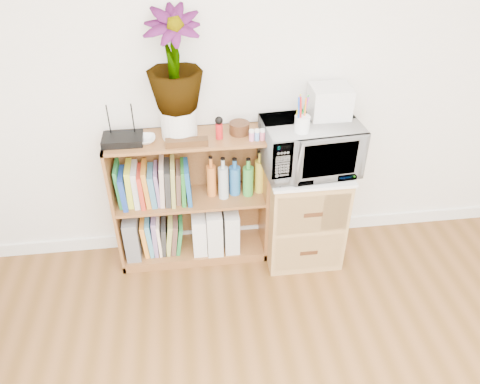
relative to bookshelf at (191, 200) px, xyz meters
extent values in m
cube|color=white|center=(0.35, 0.14, -0.42)|extent=(4.00, 0.02, 0.10)
cube|color=brown|center=(0.00, 0.00, 0.00)|extent=(1.00, 0.30, 0.95)
cube|color=#9E7542|center=(0.75, -0.08, -0.12)|extent=(0.50, 0.45, 0.70)
imported|color=silver|center=(0.75, -0.08, 0.40)|extent=(0.61, 0.44, 0.32)
cylinder|color=white|center=(0.66, -0.18, 0.61)|extent=(0.09, 0.09, 0.10)
cube|color=silver|center=(0.87, 0.00, 0.66)|extent=(0.24, 0.20, 0.19)
cube|color=black|center=(-0.38, -0.02, 0.50)|extent=(0.24, 0.16, 0.04)
imported|color=white|center=(-0.25, -0.03, 0.49)|extent=(0.13, 0.13, 0.03)
cylinder|color=silver|center=(-0.04, 0.02, 0.57)|extent=(0.21, 0.21, 0.18)
imported|color=#3C7F33|center=(-0.04, 0.02, 0.94)|extent=(0.32, 0.32, 0.57)
cube|color=#3D2510|center=(0.00, -0.10, 0.50)|extent=(0.25, 0.06, 0.04)
cylinder|color=#B51619|center=(0.20, -0.04, 0.52)|extent=(0.04, 0.04, 0.10)
cylinder|color=#37200F|center=(0.32, 0.01, 0.51)|extent=(0.12, 0.12, 0.07)
cube|color=pink|center=(0.42, -0.09, 0.50)|extent=(0.10, 0.04, 0.05)
cube|color=slate|center=(-0.42, 0.00, -0.25)|extent=(0.09, 0.25, 0.32)
cube|color=silver|center=(0.04, -0.01, -0.26)|extent=(0.09, 0.24, 0.30)
cube|color=silver|center=(0.14, -0.01, -0.24)|extent=(0.11, 0.27, 0.33)
cube|color=silver|center=(0.26, -0.01, -0.25)|extent=(0.10, 0.25, 0.31)
cube|color=#217E39|center=(-0.45, 0.00, 0.16)|extent=(0.03, 0.20, 0.27)
cube|color=navy|center=(-0.42, 0.00, 0.14)|extent=(0.04, 0.20, 0.24)
cube|color=yellow|center=(-0.38, 0.00, 0.16)|extent=(0.04, 0.20, 0.26)
cube|color=beige|center=(-0.34, 0.00, 0.16)|extent=(0.03, 0.20, 0.26)
cube|color=red|center=(-0.31, 0.00, 0.15)|extent=(0.03, 0.20, 0.24)
cube|color=orange|center=(-0.28, 0.00, 0.16)|extent=(0.04, 0.20, 0.26)
cube|color=teal|center=(-0.24, 0.00, 0.14)|extent=(0.05, 0.20, 0.23)
cube|color=slate|center=(-0.21, 0.00, 0.15)|extent=(0.03, 0.20, 0.24)
cube|color=#C4A898|center=(-0.18, 0.00, 0.17)|extent=(0.04, 0.20, 0.29)
cube|color=#282828|center=(-0.14, 0.00, 0.16)|extent=(0.05, 0.20, 0.26)
cube|color=olive|center=(-0.11, 0.00, 0.17)|extent=(0.04, 0.20, 0.30)
cube|color=brown|center=(-0.08, 0.00, 0.14)|extent=(0.04, 0.20, 0.23)
cube|color=#1D6D25|center=(-0.04, 0.00, 0.15)|extent=(0.03, 0.20, 0.26)
cube|color=#174D8C|center=(-0.01, 0.00, 0.16)|extent=(0.04, 0.20, 0.26)
cylinder|color=orange|center=(0.14, 0.00, 0.17)|extent=(0.06, 0.06, 0.28)
cylinder|color=#ADBDC4|center=(0.21, 0.00, 0.17)|extent=(0.07, 0.07, 0.29)
cylinder|color=#2567AD|center=(0.29, 0.00, 0.15)|extent=(0.07, 0.07, 0.26)
cylinder|color=green|center=(0.38, 0.00, 0.16)|extent=(0.07, 0.07, 0.27)
cylinder|color=gold|center=(0.46, 0.00, 0.17)|extent=(0.07, 0.07, 0.30)
cube|color=orange|center=(-0.34, 0.00, -0.27)|extent=(0.04, 0.19, 0.26)
cube|color=teal|center=(-0.30, 0.00, -0.27)|extent=(0.05, 0.19, 0.27)
cube|color=#84699D|center=(-0.27, 0.00, -0.26)|extent=(0.03, 0.19, 0.29)
cube|color=#FFE4C6|center=(-0.24, 0.00, -0.28)|extent=(0.03, 0.19, 0.25)
cube|color=#2A2A2A|center=(-0.21, 0.00, -0.29)|extent=(0.04, 0.19, 0.23)
cube|color=#AAAD4F|center=(-0.17, 0.00, -0.28)|extent=(0.07, 0.19, 0.25)
cube|color=brown|center=(-0.14, 0.00, -0.28)|extent=(0.07, 0.19, 0.25)
cube|color=#1E7434|center=(-0.10, 0.00, -0.29)|extent=(0.06, 0.19, 0.22)
camera|label=1|loc=(0.01, -2.52, 1.85)|focal=35.00mm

